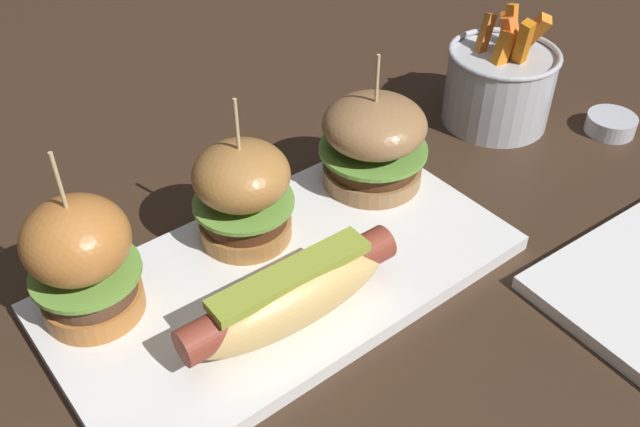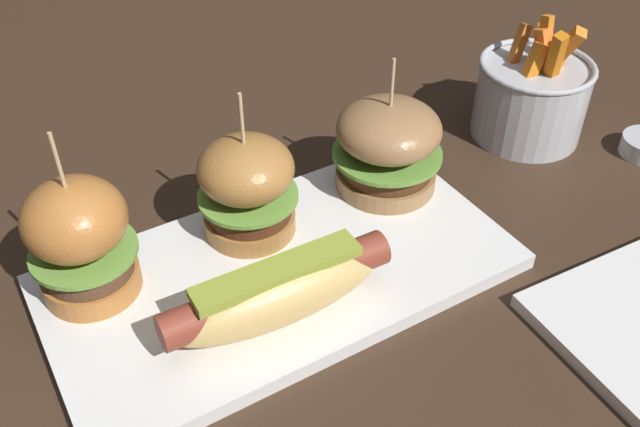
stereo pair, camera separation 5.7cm
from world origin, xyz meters
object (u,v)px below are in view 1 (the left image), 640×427
object	(u,v)px
slider_left	(82,260)
hot_dog	(291,294)
slider_right	(374,141)
fries_bucket	(500,84)
sauce_ramekin	(611,123)
slider_center	(240,194)
platter_main	(284,275)

from	to	relation	value
slider_left	hot_dog	bearing A→B (deg)	-42.21
hot_dog	slider_right	distance (m)	0.19
fries_bucket	hot_dog	bearing A→B (deg)	-163.33
slider_right	sauce_ramekin	world-z (taller)	slider_right
slider_center	fries_bucket	world-z (taller)	slider_center
slider_right	sauce_ramekin	xyz separation A→B (m)	(0.27, -0.08, -0.05)
slider_center	fries_bucket	bearing A→B (deg)	0.70
hot_dog	sauce_ramekin	distance (m)	0.44
hot_dog	slider_center	xyz separation A→B (m)	(0.02, 0.10, 0.02)
fries_bucket	slider_left	bearing A→B (deg)	-179.42
sauce_ramekin	slider_right	bearing A→B (deg)	163.39
platter_main	sauce_ramekin	xyz separation A→B (m)	(0.41, -0.03, 0.00)
hot_dog	fries_bucket	distance (m)	0.37
slider_center	slider_right	bearing A→B (deg)	-3.26
platter_main	hot_dog	bearing A→B (deg)	-119.31
hot_dog	slider_center	size ratio (longest dim) A/B	1.36
slider_left	slider_right	bearing A→B (deg)	-1.52
slider_center	slider_left	bearing A→B (deg)	-179.72
platter_main	slider_left	bearing A→B (deg)	158.74
slider_left	slider_center	size ratio (longest dim) A/B	1.09
slider_center	platter_main	bearing A→B (deg)	-86.64
slider_right	slider_left	bearing A→B (deg)	178.48
hot_dog	slider_center	distance (m)	0.11
slider_center	sauce_ramekin	size ratio (longest dim) A/B	2.57
hot_dog	sauce_ramekin	size ratio (longest dim) A/B	3.49
slider_left	slider_right	distance (m)	0.28
sauce_ramekin	hot_dog	bearing A→B (deg)	-178.23
slider_center	slider_right	xyz separation A→B (m)	(0.14, -0.01, -0.00)
hot_dog	fries_bucket	bearing A→B (deg)	16.67
hot_dog	platter_main	bearing A→B (deg)	60.69
fries_bucket	slider_center	bearing A→B (deg)	-179.30
slider_left	sauce_ramekin	world-z (taller)	slider_left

